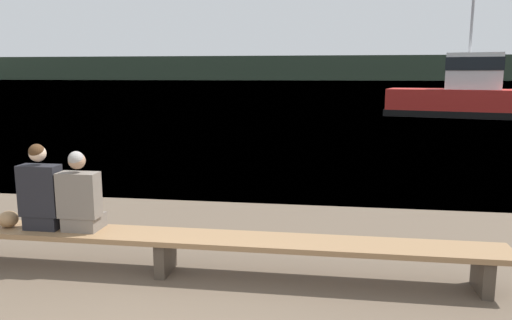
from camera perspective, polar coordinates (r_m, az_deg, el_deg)
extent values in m
plane|color=#386084|center=(128.40, 7.90, 8.82)|extent=(240.00, 240.00, 0.00)
cube|color=#2D3D2D|center=(162.48, 8.09, 10.36)|extent=(600.00, 12.00, 7.56)
cube|color=#8E6B47|center=(5.79, -10.36, -8.64)|extent=(7.45, 0.54, 0.06)
cube|color=#42382D|center=(5.80, 24.48, -11.73)|extent=(0.12, 0.46, 0.39)
cube|color=#42382D|center=(5.87, -10.29, -10.73)|extent=(0.12, 0.46, 0.39)
cube|color=black|center=(6.43, -22.81, -6.34)|extent=(0.40, 0.37, 0.17)
cube|color=black|center=(6.27, -23.43, -3.20)|extent=(0.46, 0.22, 0.59)
sphere|color=beige|center=(6.19, -23.70, 0.69)|extent=(0.19, 0.19, 0.19)
sphere|color=#472D19|center=(6.18, -23.79, 0.89)|extent=(0.18, 0.18, 0.18)
cube|color=#70665B|center=(6.20, -19.03, -6.69)|extent=(0.40, 0.37, 0.17)
cube|color=#70665B|center=(6.04, -19.57, -3.78)|extent=(0.46, 0.22, 0.52)
sphere|color=tan|center=(5.97, -19.79, -0.08)|extent=(0.19, 0.19, 0.19)
sphere|color=gray|center=(5.95, -19.87, 0.12)|extent=(0.18, 0.18, 0.18)
ellipsoid|color=#9E754C|center=(6.61, -26.44, -6.06)|extent=(0.22, 0.24, 0.19)
cube|color=red|center=(28.33, 22.65, 6.04)|extent=(8.08, 4.55, 1.42)
cube|color=black|center=(28.36, 22.58, 4.96)|extent=(8.25, 4.70, 0.34)
cube|color=silver|center=(28.28, 23.65, 9.28)|extent=(3.00, 2.24, 1.84)
cube|color=black|center=(28.29, 23.71, 10.03)|extent=(3.06, 2.31, 0.66)
cylinder|color=#B2B2B7|center=(28.40, 23.45, 14.20)|extent=(0.14, 0.14, 3.00)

